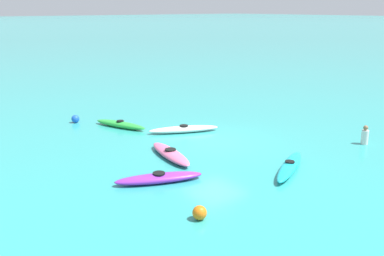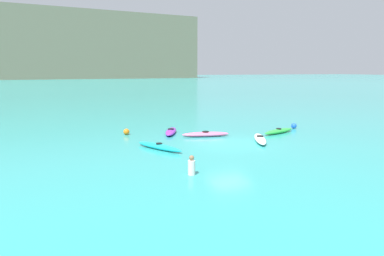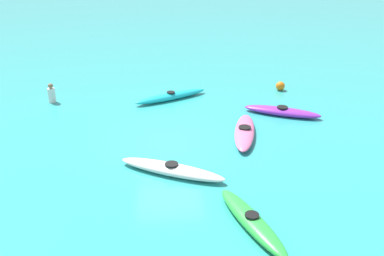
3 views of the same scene
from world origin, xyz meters
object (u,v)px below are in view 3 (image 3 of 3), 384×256
at_px(buoy_orange, 280,86).
at_px(person_near_shore, 52,94).
at_px(kayak_purple, 282,111).
at_px(kayak_white, 172,169).
at_px(kayak_green, 252,221).
at_px(kayak_pink, 245,132).
at_px(kayak_cyan, 171,96).

height_order(buoy_orange, person_near_shore, person_near_shore).
bearing_deg(kayak_purple, kayak_white, -46.31).
relative_size(kayak_green, kayak_pink, 0.95).
xyz_separation_m(kayak_green, kayak_pink, (-5.45, 0.83, 0.00)).
bearing_deg(kayak_pink, kayak_cyan, -147.30).
distance_m(kayak_pink, buoy_orange, 5.65).
xyz_separation_m(buoy_orange, person_near_shore, (0.84, -10.61, 0.17)).
xyz_separation_m(kayak_green, kayak_white, (-2.83, -1.96, 0.00)).
bearing_deg(person_near_shore, buoy_orange, 94.52).
xyz_separation_m(kayak_purple, kayak_cyan, (-2.19, -4.56, -0.00)).
bearing_deg(person_near_shore, kayak_white, 37.23).
height_order(kayak_cyan, kayak_white, same).
height_order(kayak_cyan, person_near_shore, person_near_shore).
bearing_deg(kayak_green, person_near_shore, -143.48).
height_order(kayak_purple, kayak_cyan, same).
bearing_deg(kayak_white, kayak_green, 34.78).
height_order(kayak_cyan, buoy_orange, buoy_orange).
relative_size(kayak_purple, kayak_green, 0.99).
distance_m(kayak_white, person_near_shore, 8.50).
height_order(kayak_pink, buoy_orange, buoy_orange).
distance_m(kayak_cyan, buoy_orange, 5.37).
bearing_deg(kayak_green, kayak_white, -145.22).
xyz_separation_m(kayak_pink, person_near_shore, (-4.15, -7.94, 0.22)).
bearing_deg(kayak_cyan, kayak_pink, 32.70).
bearing_deg(buoy_orange, kayak_cyan, -80.44).
height_order(kayak_pink, kayak_cyan, same).
relative_size(kayak_green, kayak_cyan, 0.93).
bearing_deg(kayak_white, person_near_shore, -142.77).
bearing_deg(person_near_shore, kayak_cyan, 89.44).
bearing_deg(person_near_shore, kayak_purple, 77.18).
xyz_separation_m(kayak_green, buoy_orange, (-10.44, 3.50, 0.05)).
distance_m(kayak_cyan, kayak_white, 6.72).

